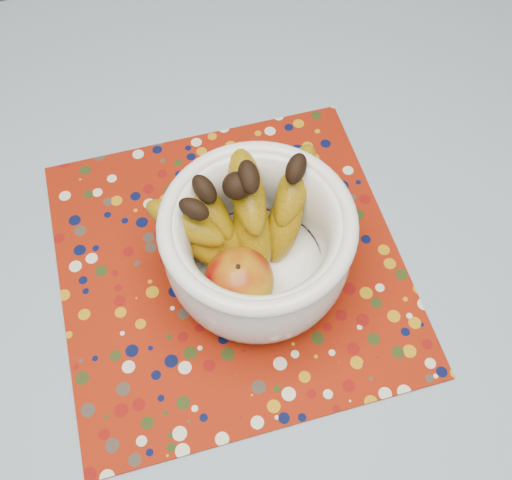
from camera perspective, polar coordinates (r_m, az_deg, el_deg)
table at (r=0.79m, az=-4.69°, el=-11.47°), size 1.20×1.20×0.75m
tablecloth at (r=0.71m, az=-5.17°, el=-9.46°), size 1.32×1.32×0.01m
placemat at (r=0.74m, az=-2.45°, el=-2.29°), size 0.43×0.43×0.00m
fruit_bowl at (r=0.67m, az=-0.64°, el=0.40°), size 0.27×0.22×0.17m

